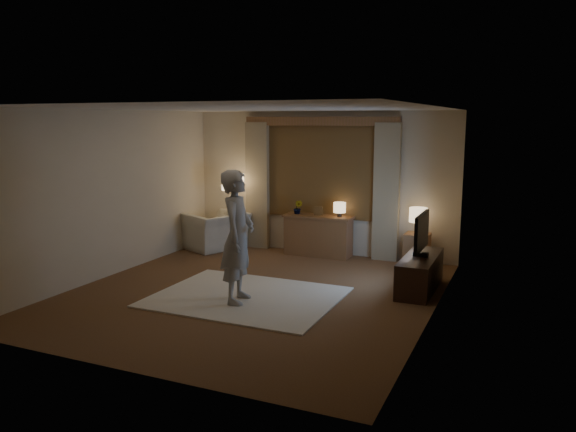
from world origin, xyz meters
The scene contains 13 objects.
room centered at (0.00, 0.50, 1.33)m, with size 5.04×5.54×2.64m.
rug centered at (0.01, -0.22, 0.01)m, with size 2.50×2.00×0.02m, color beige.
sideboard centered at (0.05, 2.50, 0.35)m, with size 1.20×0.40×0.70m, color brown.
picture_frame centered at (0.05, 2.50, 0.80)m, with size 0.16×0.02×0.20m, color brown.
plant centered at (-0.35, 2.50, 0.85)m, with size 0.17×0.13×0.30m, color #999999.
table_lamp_sideboard centered at (0.45, 2.50, 0.90)m, with size 0.22×0.22×0.30m.
floor_lamp centered at (-1.59, 2.30, 1.22)m, with size 0.42×0.42×1.45m.
armchair centered at (-1.95, 2.23, 0.35)m, with size 1.07×0.94×0.70m, color beige.
side_table centered at (1.85, 2.45, 0.28)m, with size 0.40×0.40×0.56m, color brown.
table_lamp_side centered at (1.85, 2.45, 0.87)m, with size 0.30×0.30×0.44m.
tv_stand centered at (2.15, 1.12, 0.25)m, with size 0.45×1.40×0.50m, color black.
tv centered at (2.15, 1.12, 0.85)m, with size 0.21×0.87×0.63m.
person centered at (0.01, -0.45, 0.91)m, with size 0.65×0.43×1.79m, color #A29E96.
Camera 1 is at (3.56, -6.86, 2.45)m, focal length 35.00 mm.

